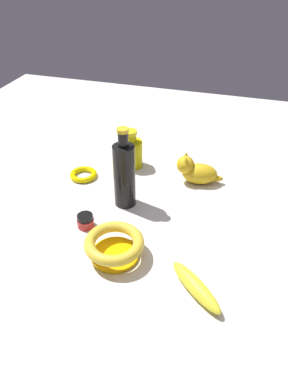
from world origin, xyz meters
name	(u,v)px	position (x,y,z in m)	size (l,w,h in m)	color
ground	(144,213)	(0.00, 0.00, 0.00)	(2.00, 2.00, 0.00)	silver
bottle_tall	(124,174)	(-0.03, -0.07, 0.10)	(0.06, 0.06, 0.25)	black
cat_figurine	(196,171)	(-0.20, 0.11, 0.04)	(0.08, 0.15, 0.10)	gold
bowl	(114,245)	(0.18, -0.02, 0.04)	(0.15, 0.15, 0.06)	#F4B106
nail_polish_jar	(85,221)	(0.10, -0.14, 0.02)	(0.05, 0.05, 0.04)	#B22723
banana	(196,287)	(0.24, 0.19, 0.02)	(0.17, 0.04, 0.04)	yellow
bottle_short	(131,152)	(-0.24, -0.12, 0.05)	(0.08, 0.08, 0.13)	#B9B107
bangle	(83,175)	(-0.13, -0.25, 0.01)	(0.09, 0.09, 0.02)	#E4CD04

